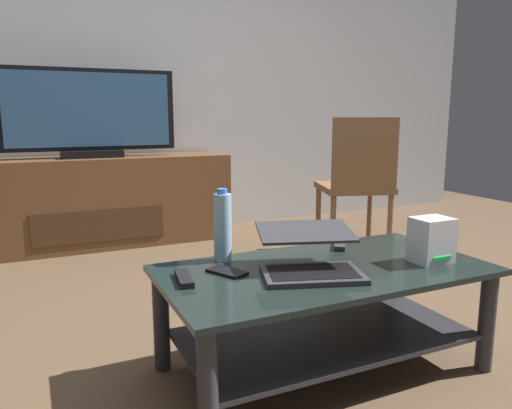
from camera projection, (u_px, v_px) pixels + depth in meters
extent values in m
plane|color=brown|center=(297.00, 364.00, 1.86)|extent=(7.68, 7.68, 0.00)
cube|color=silver|center=(143.00, 54.00, 3.80)|extent=(6.40, 0.12, 2.80)
cube|color=black|center=(325.00, 270.00, 1.76)|extent=(1.18, 0.61, 0.02)
cube|color=#2D2D33|center=(323.00, 334.00, 1.80)|extent=(1.04, 0.54, 0.02)
cylinder|color=#2D2D33|center=(208.00, 391.00, 1.34)|extent=(0.06, 0.06, 0.37)
cylinder|color=#2D2D33|center=(487.00, 322.00, 1.79)|extent=(0.06, 0.06, 0.37)
cylinder|color=#2D2D33|center=(161.00, 321.00, 1.80)|extent=(0.06, 0.06, 0.37)
cylinder|color=#2D2D33|center=(393.00, 280.00, 2.25)|extent=(0.06, 0.06, 0.37)
cube|color=brown|center=(95.00, 202.00, 3.52)|extent=(1.94, 0.47, 0.64)
cube|color=#432A18|center=(100.00, 225.00, 3.33)|extent=(0.87, 0.01, 0.22)
cube|color=black|center=(92.00, 154.00, 3.44)|extent=(0.41, 0.20, 0.05)
cube|color=black|center=(89.00, 110.00, 3.39)|extent=(1.18, 0.04, 0.56)
cube|color=#2D517A|center=(90.00, 110.00, 3.37)|extent=(1.10, 0.01, 0.51)
cube|color=brown|center=(353.00, 188.00, 3.29)|extent=(0.55, 0.55, 0.04)
cube|color=brown|center=(365.00, 155.00, 3.05)|extent=(0.41, 0.16, 0.47)
cylinder|color=brown|center=(369.00, 216.00, 3.54)|extent=(0.04, 0.04, 0.43)
cylinder|color=brown|center=(318.00, 217.00, 3.49)|extent=(0.04, 0.04, 0.43)
cylinder|color=brown|center=(390.00, 227.00, 3.17)|extent=(0.04, 0.04, 0.43)
cylinder|color=brown|center=(333.00, 229.00, 3.12)|extent=(0.04, 0.04, 0.43)
cube|color=#333338|center=(312.00, 274.00, 1.65)|extent=(0.39, 0.31, 0.02)
cube|color=black|center=(312.00, 271.00, 1.65)|extent=(0.33, 0.26, 0.00)
cube|color=#333338|center=(305.00, 232.00, 1.75)|extent=(0.39, 0.31, 0.04)
cube|color=teal|center=(305.00, 232.00, 1.75)|extent=(0.35, 0.28, 0.03)
cube|color=silver|center=(431.00, 240.00, 1.81)|extent=(0.14, 0.11, 0.17)
cube|color=#19D84C|center=(442.00, 258.00, 1.77)|extent=(0.08, 0.00, 0.01)
cylinder|color=#99C6E5|center=(223.00, 227.00, 1.82)|extent=(0.07, 0.07, 0.25)
cylinder|color=blue|center=(222.00, 191.00, 1.80)|extent=(0.04, 0.04, 0.02)
cube|color=black|center=(227.00, 272.00, 1.69)|extent=(0.13, 0.16, 0.01)
cube|color=#2D2D30|center=(340.00, 244.00, 2.03)|extent=(0.13, 0.15, 0.02)
cube|color=black|center=(184.00, 278.00, 1.61)|extent=(0.07, 0.16, 0.02)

